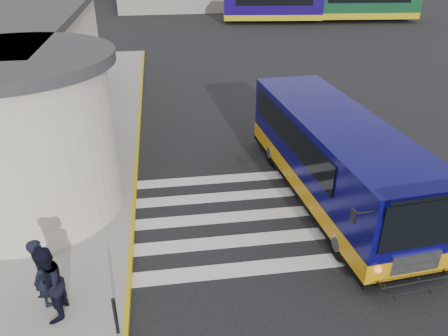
{
  "coord_description": "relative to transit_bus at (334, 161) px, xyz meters",
  "views": [
    {
      "loc": [
        -2.9,
        -11.83,
        7.76
      ],
      "look_at": [
        -1.23,
        -0.5,
        1.59
      ],
      "focal_mm": 35.0,
      "sensor_mm": 36.0,
      "label": 1
    }
  ],
  "objects": [
    {
      "name": "ground",
      "position": [
        -2.41,
        0.03,
        -1.32
      ],
      "size": [
        140.0,
        140.0,
        0.0
      ],
      "primitive_type": "plane",
      "color": "black",
      "rests_on": "ground"
    },
    {
      "name": "sidewalk",
      "position": [
        -11.41,
        4.03,
        -1.24
      ],
      "size": [
        10.0,
        34.0,
        0.15
      ],
      "primitive_type": "cube",
      "color": "gray",
      "rests_on": "ground"
    },
    {
      "name": "curb_strip",
      "position": [
        -6.46,
        4.03,
        -1.24
      ],
      "size": [
        0.12,
        34.0,
        0.16
      ],
      "primitive_type": "cube",
      "color": "gold",
      "rests_on": "ground"
    },
    {
      "name": "crosswalk",
      "position": [
        -2.91,
        -0.77,
        -1.31
      ],
      "size": [
        8.0,
        5.35,
        0.01
      ],
      "color": "silver",
      "rests_on": "ground"
    },
    {
      "name": "transit_bus",
      "position": [
        0.0,
        0.0,
        0.0
      ],
      "size": [
        3.79,
        9.96,
        2.76
      ],
      "rotation": [
        0.0,
        0.0,
        0.08
      ],
      "color": "#090651",
      "rests_on": "ground"
    },
    {
      "name": "pedestrian_a",
      "position": [
        -8.26,
        -3.74,
        -0.29
      ],
      "size": [
        0.55,
        0.72,
        1.76
      ],
      "primitive_type": "imported",
      "rotation": [
        0.0,
        0.0,
        1.78
      ],
      "color": "black",
      "rests_on": "sidewalk"
    },
    {
      "name": "pedestrian_b",
      "position": [
        -8.04,
        -4.25,
        -0.24
      ],
      "size": [
        0.77,
        0.96,
        1.86
      ],
      "primitive_type": "imported",
      "rotation": [
        0.0,
        0.0,
        -1.65
      ],
      "color": "black",
      "rests_on": "sidewalk"
    },
    {
      "name": "bollard",
      "position": [
        -6.61,
        -4.93,
        -0.68
      ],
      "size": [
        0.08,
        0.08,
        0.98
      ],
      "primitive_type": "cylinder",
      "color": "black",
      "rests_on": "sidewalk"
    },
    {
      "name": "far_bus_a",
      "position": [
        5.83,
        31.66,
        0.26
      ],
      "size": [
        9.68,
        3.75,
        2.43
      ],
      "rotation": [
        0.0,
        0.0,
        1.45
      ],
      "color": "#150754",
      "rests_on": "ground"
    },
    {
      "name": "far_bus_b",
      "position": [
        14.86,
        30.98,
        0.41
      ],
      "size": [
        10.55,
        3.8,
        2.67
      ],
      "rotation": [
        0.0,
        0.0,
        1.48
      ],
      "color": "#114123",
      "rests_on": "ground"
    }
  ]
}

